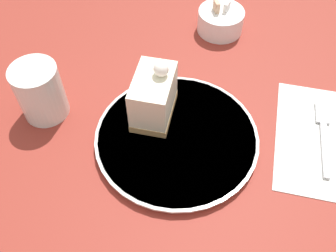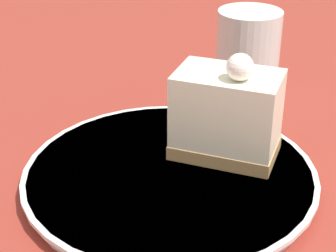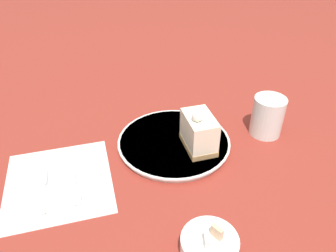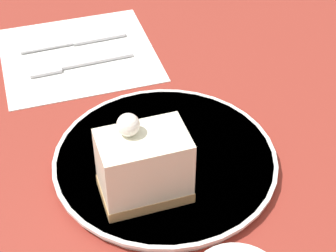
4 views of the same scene
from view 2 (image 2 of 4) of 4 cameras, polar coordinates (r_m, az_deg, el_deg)
The scene contains 4 objects.
ground_plane at distance 0.51m, azimuth -3.12°, elevation -5.47°, with size 4.00×4.00×0.00m, color maroon.
plate at distance 0.51m, azimuth 0.28°, elevation -4.86°, with size 0.26×0.26×0.01m.
cake_slice at distance 0.51m, azimuth 6.01°, elevation 1.24°, with size 0.07×0.10×0.10m.
drinking_glass at distance 0.68m, azimuth 8.12°, elevation 7.58°, with size 0.08×0.08×0.10m.
Camera 2 is at (0.41, 0.12, 0.28)m, focal length 60.00 mm.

